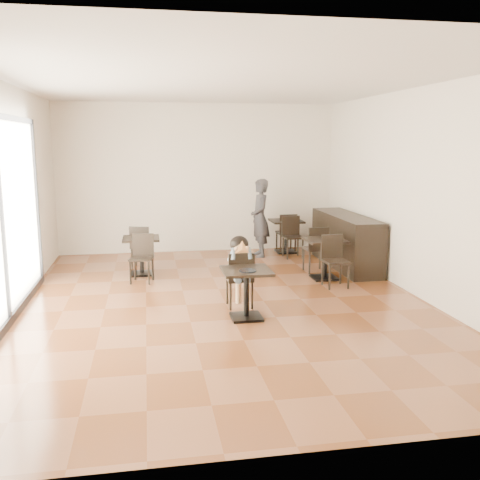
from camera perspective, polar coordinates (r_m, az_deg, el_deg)
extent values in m
cube|color=brown|center=(8.07, -1.58, -6.71)|extent=(6.00, 8.00, 0.01)
cube|color=silver|center=(7.76, -1.70, 16.50)|extent=(6.00, 8.00, 0.01)
cube|color=beige|center=(11.71, -4.49, 6.57)|extent=(6.00, 0.01, 3.20)
cube|color=beige|center=(3.88, 6.93, -1.18)|extent=(6.00, 0.01, 3.20)
cube|color=beige|center=(7.90, -23.76, 3.90)|extent=(0.01, 8.00, 3.20)
cube|color=beige|center=(8.70, 18.37, 4.77)|extent=(0.01, 8.00, 3.20)
cylinder|color=black|center=(7.10, 0.84, -3.29)|extent=(0.23, 0.23, 0.01)
imported|color=#37363B|center=(11.17, 2.14, 2.36)|extent=(0.41, 0.61, 1.63)
cube|color=black|center=(10.51, 11.22, -0.08)|extent=(0.60, 2.40, 1.00)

